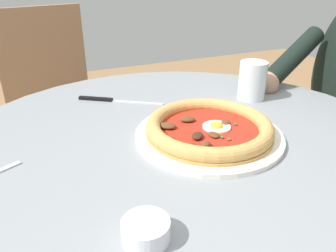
# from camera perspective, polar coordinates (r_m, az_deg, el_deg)

# --- Properties ---
(dining_table) EXTENTS (1.00, 1.00, 0.72)m
(dining_table) POSITION_cam_1_polar(r_m,az_deg,el_deg) (0.75, 2.31, -12.95)
(dining_table) COLOR gray
(dining_table) RESTS_ON ground
(pizza_on_plate) EXTENTS (0.31, 0.31, 0.04)m
(pizza_on_plate) POSITION_cam_1_polar(r_m,az_deg,el_deg) (0.69, 6.99, -0.58)
(pizza_on_plate) COLOR white
(pizza_on_plate) RESTS_ON dining_table
(water_glass) EXTENTS (0.07, 0.07, 0.10)m
(water_glass) POSITION_cam_1_polar(r_m,az_deg,el_deg) (0.91, 14.17, 7.20)
(water_glass) COLOR silver
(water_glass) RESTS_ON dining_table
(steak_knife) EXTENTS (0.13, 0.20, 0.01)m
(steak_knife) POSITION_cam_1_polar(r_m,az_deg,el_deg) (0.89, -10.24, 4.42)
(steak_knife) COLOR silver
(steak_knife) RESTS_ON dining_table
(ramekin_capers) EXTENTS (0.06, 0.06, 0.03)m
(ramekin_capers) POSITION_cam_1_polar(r_m,az_deg,el_deg) (0.45, -3.82, -17.28)
(ramekin_capers) COLOR white
(ramekin_capers) RESTS_ON dining_table
(cafe_chair_spare_far) EXTENTS (0.49, 0.49, 0.89)m
(cafe_chair_spare_far) POSITION_cam_1_polar(r_m,az_deg,el_deg) (1.57, -18.82, 5.25)
(cafe_chair_spare_far) COLOR #957050
(cafe_chair_spare_far) RESTS_ON ground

